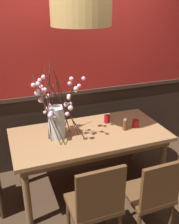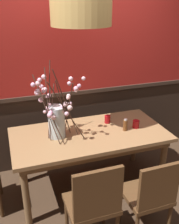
{
  "view_description": "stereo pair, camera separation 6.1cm",
  "coord_description": "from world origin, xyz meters",
  "px_view_note": "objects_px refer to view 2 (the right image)",
  "views": [
    {
      "loc": [
        -0.9,
        -2.43,
        2.14
      ],
      "look_at": [
        0.0,
        0.0,
        1.01
      ],
      "focal_mm": 41.76,
      "sensor_mm": 36.0,
      "label": 1
    },
    {
      "loc": [
        -0.84,
        -2.46,
        2.14
      ],
      "look_at": [
        0.0,
        0.0,
        1.01
      ],
      "focal_mm": 41.76,
      "sensor_mm": 36.0,
      "label": 2
    }
  ],
  "objects_px": {
    "chair_far_side_right": "(87,119)",
    "candle_holder_nearer_center": "(107,119)",
    "candle_holder_nearer_edge": "(136,124)",
    "dining_table": "(90,140)",
    "chair_near_side_right": "(150,195)",
    "vase_with_blossoms": "(56,118)",
    "pendant_lamp": "(81,13)",
    "chair_near_side_left": "(94,203)",
    "condiment_bottle": "(125,125)"
  },
  "relations": [
    {
      "from": "dining_table",
      "to": "pendant_lamp",
      "type": "height_order",
      "value": "pendant_lamp"
    },
    {
      "from": "vase_with_blossoms",
      "to": "candle_holder_nearer_center",
      "type": "bearing_deg",
      "value": 12.41
    },
    {
      "from": "dining_table",
      "to": "chair_near_side_right",
      "type": "distance_m",
      "value": 0.93
    },
    {
      "from": "candle_holder_nearer_center",
      "to": "condiment_bottle",
      "type": "relative_size",
      "value": 0.66
    },
    {
      "from": "dining_table",
      "to": "chair_far_side_right",
      "type": "bearing_deg",
      "value": 73.08
    },
    {
      "from": "candle_holder_nearer_edge",
      "to": "candle_holder_nearer_center",
      "type": "bearing_deg",
      "value": 139.11
    },
    {
      "from": "chair_far_side_right",
      "to": "vase_with_blossoms",
      "type": "relative_size",
      "value": 1.09
    },
    {
      "from": "chair_far_side_right",
      "to": "vase_with_blossoms",
      "type": "bearing_deg",
      "value": -127.16
    },
    {
      "from": "chair_near_side_right",
      "to": "chair_near_side_left",
      "type": "distance_m",
      "value": 0.53
    },
    {
      "from": "chair_far_side_right",
      "to": "pendant_lamp",
      "type": "bearing_deg",
      "value": -112.07
    },
    {
      "from": "dining_table",
      "to": "condiment_bottle",
      "type": "relative_size",
      "value": 12.04
    },
    {
      "from": "chair_near_side_left",
      "to": "vase_with_blossoms",
      "type": "xyz_separation_m",
      "value": [
        -0.11,
        0.87,
        0.44
      ]
    },
    {
      "from": "candle_holder_nearer_edge",
      "to": "vase_with_blossoms",
      "type": "bearing_deg",
      "value": 174.7
    },
    {
      "from": "vase_with_blossoms",
      "to": "candle_holder_nearer_edge",
      "type": "height_order",
      "value": "vase_with_blossoms"
    },
    {
      "from": "candle_holder_nearer_center",
      "to": "pendant_lamp",
      "type": "distance_m",
      "value": 1.28
    },
    {
      "from": "pendant_lamp",
      "to": "dining_table",
      "type": "bearing_deg",
      "value": -35.7
    },
    {
      "from": "dining_table",
      "to": "candle_holder_nearer_edge",
      "type": "distance_m",
      "value": 0.57
    },
    {
      "from": "chair_far_side_right",
      "to": "chair_near_side_left",
      "type": "relative_size",
      "value": 0.94
    },
    {
      "from": "chair_near_side_right",
      "to": "condiment_bottle",
      "type": "relative_size",
      "value": 6.16
    },
    {
      "from": "chair_near_side_left",
      "to": "condiment_bottle",
      "type": "relative_size",
      "value": 6.54
    },
    {
      "from": "dining_table",
      "to": "condiment_bottle",
      "type": "xyz_separation_m",
      "value": [
        0.41,
        -0.07,
        0.15
      ]
    },
    {
      "from": "condiment_bottle",
      "to": "pendant_lamp",
      "type": "relative_size",
      "value": 0.2
    },
    {
      "from": "chair_near_side_right",
      "to": "pendant_lamp",
      "type": "height_order",
      "value": "pendant_lamp"
    },
    {
      "from": "condiment_bottle",
      "to": "chair_far_side_right",
      "type": "bearing_deg",
      "value": 98.98
    },
    {
      "from": "vase_with_blossoms",
      "to": "candle_holder_nearer_edge",
      "type": "bearing_deg",
      "value": -5.3
    },
    {
      "from": "chair_near_side_right",
      "to": "chair_near_side_left",
      "type": "xyz_separation_m",
      "value": [
        -0.53,
        0.03,
        0.04
      ]
    },
    {
      "from": "chair_far_side_right",
      "to": "chair_near_side_right",
      "type": "relative_size",
      "value": 1.0
    },
    {
      "from": "chair_far_side_right",
      "to": "condiment_bottle",
      "type": "height_order",
      "value": "condiment_bottle"
    },
    {
      "from": "vase_with_blossoms",
      "to": "candle_holder_nearer_center",
      "type": "xyz_separation_m",
      "value": [
        0.65,
        0.14,
        -0.17
      ]
    },
    {
      "from": "vase_with_blossoms",
      "to": "condiment_bottle",
      "type": "distance_m",
      "value": 0.79
    },
    {
      "from": "dining_table",
      "to": "chair_near_side_left",
      "type": "relative_size",
      "value": 1.84
    },
    {
      "from": "dining_table",
      "to": "chair_near_side_left",
      "type": "bearing_deg",
      "value": -106.58
    },
    {
      "from": "candle_holder_nearer_center",
      "to": "candle_holder_nearer_edge",
      "type": "xyz_separation_m",
      "value": [
        0.27,
        -0.23,
        -0.0
      ]
    },
    {
      "from": "candle_holder_nearer_edge",
      "to": "pendant_lamp",
      "type": "distance_m",
      "value": 1.38
    },
    {
      "from": "dining_table",
      "to": "pendant_lamp",
      "type": "distance_m",
      "value": 1.36
    },
    {
      "from": "chair_far_side_right",
      "to": "pendant_lamp",
      "type": "xyz_separation_m",
      "value": [
        -0.33,
        -0.81,
        1.51
      ]
    },
    {
      "from": "chair_near_side_left",
      "to": "candle_holder_nearer_center",
      "type": "relative_size",
      "value": 9.88
    },
    {
      "from": "chair_near_side_left",
      "to": "candle_holder_nearer_center",
      "type": "xyz_separation_m",
      "value": [
        0.54,
        1.02,
        0.26
      ]
    },
    {
      "from": "chair_far_side_right",
      "to": "candle_holder_nearer_center",
      "type": "distance_m",
      "value": 0.74
    },
    {
      "from": "vase_with_blossoms",
      "to": "dining_table",
      "type": "bearing_deg",
      "value": -5.6
    },
    {
      "from": "vase_with_blossoms",
      "to": "pendant_lamp",
      "type": "height_order",
      "value": "pendant_lamp"
    },
    {
      "from": "candle_holder_nearer_center",
      "to": "pendant_lamp",
      "type": "height_order",
      "value": "pendant_lamp"
    },
    {
      "from": "dining_table",
      "to": "chair_near_side_right",
      "type": "xyz_separation_m",
      "value": [
        0.28,
        -0.87,
        -0.16
      ]
    },
    {
      "from": "vase_with_blossoms",
      "to": "candle_holder_nearer_edge",
      "type": "relative_size",
      "value": 8.91
    },
    {
      "from": "vase_with_blossoms",
      "to": "pendant_lamp",
      "type": "bearing_deg",
      "value": 2.48
    },
    {
      "from": "candle_holder_nearer_edge",
      "to": "chair_near_side_right",
      "type": "bearing_deg",
      "value": -108.57
    },
    {
      "from": "chair_far_side_right",
      "to": "candle_holder_nearer_center",
      "type": "xyz_separation_m",
      "value": [
        0.03,
        -0.68,
        0.29
      ]
    },
    {
      "from": "chair_near_side_right",
      "to": "condiment_bottle",
      "type": "height_order",
      "value": "condiment_bottle"
    },
    {
      "from": "chair_near_side_right",
      "to": "candle_holder_nearer_edge",
      "type": "height_order",
      "value": "chair_near_side_right"
    },
    {
      "from": "chair_near_side_left",
      "to": "condiment_bottle",
      "type": "bearing_deg",
      "value": 49.38
    }
  ]
}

